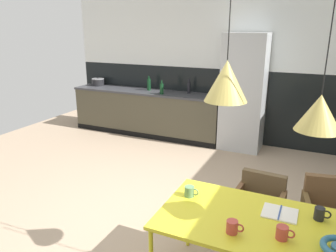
{
  "coord_description": "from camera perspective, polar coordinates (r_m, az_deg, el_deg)",
  "views": [
    {
      "loc": [
        1.6,
        -3.02,
        2.18
      ],
      "look_at": [
        -0.13,
        0.71,
        0.92
      ],
      "focal_mm": 34.66,
      "sensor_mm": 36.0,
      "label": 1
    }
  ],
  "objects": [
    {
      "name": "bottle_vinegar_dark",
      "position": [
        6.34,
        -1.13,
        6.6
      ],
      "size": [
        0.07,
        0.07,
        0.27
      ],
      "color": "#0F3319",
      "rests_on": "kitchen_counter"
    },
    {
      "name": "bottle_spice_small",
      "position": [
        6.74,
        -3.38,
        7.35
      ],
      "size": [
        0.08,
        0.08,
        0.29
      ],
      "color": "#0F3319",
      "rests_on": "kitchen_counter"
    },
    {
      "name": "refrigerator_column",
      "position": [
        6.0,
        13.13,
        5.71
      ],
      "size": [
        0.74,
        0.6,
        2.09
      ],
      "primitive_type": "cube",
      "color": "#ADAFB2",
      "rests_on": "ground"
    },
    {
      "name": "mug_white_ceramic",
      "position": [
        2.55,
        19.5,
        -17.29
      ],
      "size": [
        0.13,
        0.08,
        0.1
      ],
      "color": "#B23D33",
      "rests_on": "dining_table"
    },
    {
      "name": "ground_plane",
      "position": [
        4.05,
        -2.66,
        -15.45
      ],
      "size": [
        8.61,
        8.61,
        0.0
      ],
      "primitive_type": "plane",
      "color": "tan"
    },
    {
      "name": "cooking_pot",
      "position": [
        7.46,
        -12.21,
        7.57
      ],
      "size": [
        0.27,
        0.27,
        0.18
      ],
      "color": "black",
      "rests_on": "kitchen_counter"
    },
    {
      "name": "back_wall_splashback_dark",
      "position": [
        6.51,
        9.99,
        3.7
      ],
      "size": [
        6.63,
        0.12,
        1.41
      ],
      "primitive_type": "cube",
      "color": "black",
      "rests_on": "ground"
    },
    {
      "name": "armchair_head_of_table",
      "position": [
        3.62,
        26.51,
        -12.56
      ],
      "size": [
        0.56,
        0.55,
        0.76
      ],
      "rotation": [
        0.0,
        0.0,
        3.32
      ],
      "color": "brown",
      "rests_on": "ground"
    },
    {
      "name": "back_wall_panel_upper",
      "position": [
        6.34,
        10.67,
        16.15
      ],
      "size": [
        6.63,
        0.12,
        1.41
      ],
      "primitive_type": "cube",
      "color": "silver",
      "rests_on": "back_wall_splashback_dark"
    },
    {
      "name": "open_book",
      "position": [
        2.85,
        19.06,
        -14.27
      ],
      "size": [
        0.27,
        0.23,
        0.02
      ],
      "color": "white",
      "rests_on": "dining_table"
    },
    {
      "name": "mug_glass_clear",
      "position": [
        2.52,
        11.29,
        -17.0
      ],
      "size": [
        0.13,
        0.09,
        0.1
      ],
      "color": "#B23D33",
      "rests_on": "dining_table"
    },
    {
      "name": "pendant_lamp_over_table_near",
      "position": [
        2.37,
        10.23,
        7.82
      ],
      "size": [
        0.31,
        0.31,
        1.1
      ],
      "color": "black"
    },
    {
      "name": "armchair_near_window",
      "position": [
        3.58,
        15.84,
        -12.24
      ],
      "size": [
        0.52,
        0.5,
        0.71
      ],
      "rotation": [
        0.0,
        0.0,
        3.07
      ],
      "color": "brown",
      "rests_on": "ground"
    },
    {
      "name": "mug_short_terracotta",
      "position": [
        2.87,
        25.15,
        -13.79
      ],
      "size": [
        0.12,
        0.08,
        0.1
      ],
      "color": "black",
      "rests_on": "dining_table"
    },
    {
      "name": "bottle_oil_tall",
      "position": [
        6.42,
        3.68,
        6.8
      ],
      "size": [
        0.07,
        0.07,
        0.29
      ],
      "color": "black",
      "rests_on": "kitchen_counter"
    },
    {
      "name": "dining_table",
      "position": [
        2.74,
        15.66,
        -16.56
      ],
      "size": [
        1.56,
        0.89,
        0.73
      ],
      "color": "gold",
      "rests_on": "ground"
    },
    {
      "name": "mug_tall_blue",
      "position": [
        2.94,
        3.84,
        -11.4
      ],
      "size": [
        0.13,
        0.09,
        0.09
      ],
      "color": "#5B8456",
      "rests_on": "dining_table"
    },
    {
      "name": "pendant_lamp_over_table_far",
      "position": [
        2.3,
        25.06,
        2.14
      ],
      "size": [
        0.29,
        0.29,
        1.23
      ],
      "color": "black"
    },
    {
      "name": "kitchen_counter",
      "position": [
        6.81,
        -3.77,
        2.4
      ],
      "size": [
        3.22,
        0.63,
        0.92
      ],
      "color": "#454031",
      "rests_on": "ground"
    }
  ]
}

